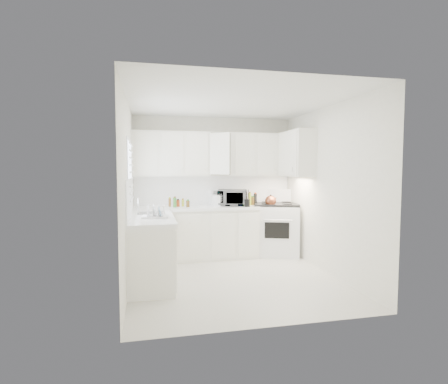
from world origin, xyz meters
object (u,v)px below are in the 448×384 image
object	(u,v)px
tea_kettle	(271,200)
utensil_crock	(247,198)
dish_rack	(155,211)
rice_cooker	(218,199)
stove	(276,222)
microwave	(232,196)

from	to	relation	value
tea_kettle	utensil_crock	xyz separation A→B (m)	(-0.45, -0.02, 0.05)
dish_rack	rice_cooker	bearing A→B (deg)	53.64
rice_cooker	utensil_crock	world-z (taller)	utensil_crock
stove	dish_rack	world-z (taller)	stove
tea_kettle	utensil_crock	distance (m)	0.46
microwave	rice_cooker	bearing A→B (deg)	-167.94
tea_kettle	stove	bearing A→B (deg)	26.91
tea_kettle	microwave	xyz separation A→B (m)	(-0.68, 0.23, 0.07)
stove	utensil_crock	xyz separation A→B (m)	(-0.63, -0.18, 0.48)
microwave	utensil_crock	size ratio (longest dim) A/B	1.62
utensil_crock	dish_rack	xyz separation A→B (m)	(-1.65, -1.05, -0.06)
microwave	utensil_crock	world-z (taller)	microwave
tea_kettle	rice_cooker	bearing A→B (deg)	150.95
microwave	stove	bearing A→B (deg)	10.24
rice_cooker	utensil_crock	size ratio (longest dim) A/B	0.73
stove	utensil_crock	world-z (taller)	utensil_crock
dish_rack	utensil_crock	bearing A→B (deg)	37.85
stove	microwave	distance (m)	1.00
microwave	dish_rack	bearing A→B (deg)	-122.88
tea_kettle	rice_cooker	xyz separation A→B (m)	(-0.93, 0.24, 0.01)
stove	rice_cooker	bearing A→B (deg)	-164.56
stove	tea_kettle	world-z (taller)	stove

